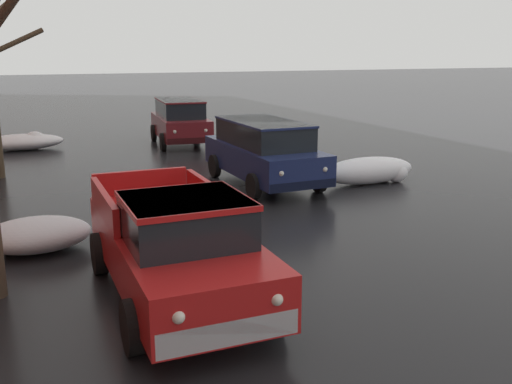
# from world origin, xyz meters

# --- Properties ---
(snow_bank_near_corner_left) EXTENTS (3.20, 1.40, 0.69)m
(snow_bank_near_corner_left) POSITION_xyz_m (-3.87, 24.88, 0.31)
(snow_bank_near_corner_left) COLOR white
(snow_bank_near_corner_left) RESTS_ON ground
(snow_bank_mid_block_left) EXTENTS (2.04, 1.49, 0.62)m
(snow_bank_mid_block_left) POSITION_xyz_m (-3.95, 12.40, 0.31)
(snow_bank_mid_block_left) COLOR white
(snow_bank_mid_block_left) RESTS_ON ground
(snow_bank_near_corner_right) EXTENTS (2.98, 1.02, 0.77)m
(snow_bank_near_corner_right) POSITION_xyz_m (5.23, 14.73, 0.37)
(snow_bank_near_corner_right) COLOR white
(snow_bank_near_corner_right) RESTS_ON ground
(pickup_truck_red_approaching_near_lane) EXTENTS (2.14, 4.95, 1.76)m
(pickup_truck_red_approaching_near_lane) POSITION_xyz_m (-2.09, 9.13, 0.88)
(pickup_truck_red_approaching_near_lane) COLOR red
(pickup_truck_red_approaching_near_lane) RESTS_ON ground
(suv_darkblue_parked_kerbside_close) EXTENTS (2.15, 4.84, 1.82)m
(suv_darkblue_parked_kerbside_close) POSITION_xyz_m (2.34, 15.87, 0.99)
(suv_darkblue_parked_kerbside_close) COLOR navy
(suv_darkblue_parked_kerbside_close) RESTS_ON ground
(suv_maroon_parked_kerbside_mid) EXTENTS (2.34, 4.41, 1.82)m
(suv_maroon_parked_kerbside_mid) POSITION_xyz_m (2.14, 23.78, 0.99)
(suv_maroon_parked_kerbside_mid) COLOR maroon
(suv_maroon_parked_kerbside_mid) RESTS_ON ground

